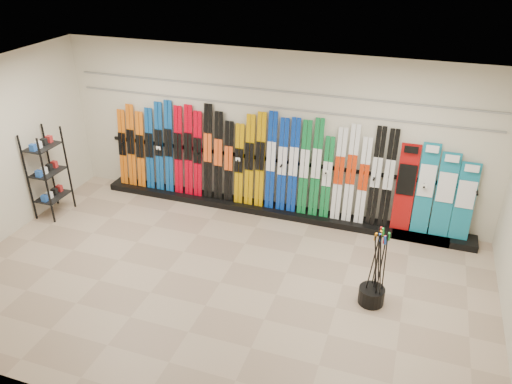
% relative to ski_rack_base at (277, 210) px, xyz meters
% --- Properties ---
extents(floor, '(8.00, 8.00, 0.00)m').
position_rel_ski_rack_base_xyz_m(floor, '(-0.22, -2.28, -0.06)').
color(floor, gray).
rests_on(floor, ground).
extents(back_wall, '(8.00, 0.00, 8.00)m').
position_rel_ski_rack_base_xyz_m(back_wall, '(-0.22, 0.22, 1.44)').
color(back_wall, beige).
rests_on(back_wall, floor).
extents(ceiling, '(8.00, 8.00, 0.00)m').
position_rel_ski_rack_base_xyz_m(ceiling, '(-0.22, -2.28, 2.94)').
color(ceiling, silver).
rests_on(ceiling, back_wall).
extents(ski_rack_base, '(8.00, 0.40, 0.12)m').
position_rel_ski_rack_base_xyz_m(ski_rack_base, '(0.00, 0.00, 0.00)').
color(ski_rack_base, black).
rests_on(ski_rack_base, floor).
extents(skis, '(5.37, 0.24, 1.83)m').
position_rel_ski_rack_base_xyz_m(skis, '(-0.66, 0.05, 0.91)').
color(skis, '#D66211').
rests_on(skis, ski_rack_base).
extents(snowboards, '(1.28, 0.24, 1.58)m').
position_rel_ski_rack_base_xyz_m(snowboards, '(2.69, 0.07, 0.80)').
color(snowboards, '#990C0C').
rests_on(snowboards, ski_rack_base).
extents(accessory_rack, '(0.40, 0.60, 1.65)m').
position_rel_ski_rack_base_xyz_m(accessory_rack, '(-3.97, -1.33, 0.76)').
color(accessory_rack, black).
rests_on(accessory_rack, floor).
extents(pole_bin, '(0.37, 0.37, 0.25)m').
position_rel_ski_rack_base_xyz_m(pole_bin, '(2.00, -2.00, 0.07)').
color(pole_bin, black).
rests_on(pole_bin, floor).
extents(ski_poles, '(0.26, 0.26, 1.18)m').
position_rel_ski_rack_base_xyz_m(ski_poles, '(2.04, -1.99, 0.55)').
color(ski_poles, black).
rests_on(ski_poles, pole_bin).
extents(slatwall_rail_0, '(7.60, 0.02, 0.03)m').
position_rel_ski_rack_base_xyz_m(slatwall_rail_0, '(-0.22, 0.20, 1.94)').
color(slatwall_rail_0, gray).
rests_on(slatwall_rail_0, back_wall).
extents(slatwall_rail_1, '(7.60, 0.02, 0.03)m').
position_rel_ski_rack_base_xyz_m(slatwall_rail_1, '(-0.22, 0.20, 2.24)').
color(slatwall_rail_1, gray).
rests_on(slatwall_rail_1, back_wall).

